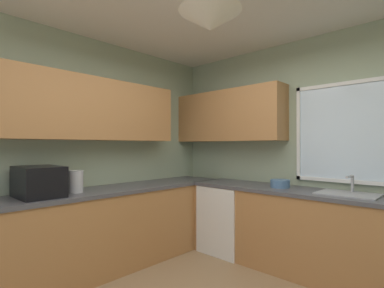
% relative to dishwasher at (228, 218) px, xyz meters
% --- Properties ---
extents(room_shell, '(4.06, 3.95, 2.73)m').
position_rel_dishwasher_xyz_m(room_shell, '(0.62, -1.10, 1.37)').
color(room_shell, '#9EAD8E').
rests_on(room_shell, ground_plane).
extents(counter_run_left, '(0.65, 3.56, 0.90)m').
position_rel_dishwasher_xyz_m(counter_run_left, '(-0.66, -1.57, 0.02)').
color(counter_run_left, '#AD7542').
rests_on(counter_run_left, ground_plane).
extents(counter_run_back, '(3.15, 0.65, 0.90)m').
position_rel_dishwasher_xyz_m(counter_run_back, '(1.21, 0.03, 0.02)').
color(counter_run_back, '#AD7542').
rests_on(counter_run_back, ground_plane).
extents(dishwasher, '(0.60, 0.60, 0.86)m').
position_rel_dishwasher_xyz_m(dishwasher, '(0.00, 0.00, 0.00)').
color(dishwasher, white).
rests_on(dishwasher, ground_plane).
extents(microwave, '(0.48, 0.36, 0.29)m').
position_rel_dishwasher_xyz_m(microwave, '(-0.66, -2.12, 0.62)').
color(microwave, black).
rests_on(microwave, counter_run_left).
extents(kettle, '(0.14, 0.14, 0.23)m').
position_rel_dishwasher_xyz_m(kettle, '(-0.64, -1.77, 0.59)').
color(kettle, '#B7B7BC').
rests_on(kettle, counter_run_left).
extents(sink_assembly, '(0.55, 0.40, 0.19)m').
position_rel_dishwasher_xyz_m(sink_assembly, '(1.43, 0.04, 0.48)').
color(sink_assembly, '#9EA0A5').
rests_on(sink_assembly, counter_run_back).
extents(bowl, '(0.22, 0.22, 0.09)m').
position_rel_dishwasher_xyz_m(bowl, '(0.72, 0.03, 0.52)').
color(bowl, '#4C7099').
rests_on(bowl, counter_run_back).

